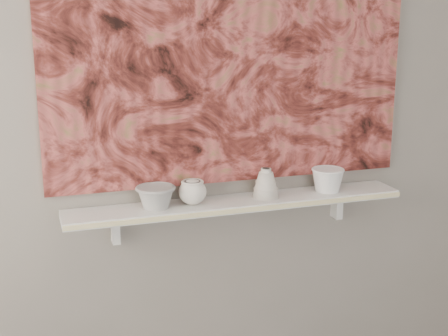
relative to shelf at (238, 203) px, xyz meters
name	(u,v)px	position (x,y,z in m)	size (l,w,h in m)	color
wall_back	(230,94)	(0.00, 0.09, 0.44)	(3.60, 3.60, 0.00)	gray
shelf	(238,203)	(0.00, 0.00, 0.00)	(1.40, 0.18, 0.03)	white
shelf_stripe	(245,210)	(0.00, -0.09, 0.00)	(1.40, 0.01, 0.02)	beige
bracket_left	(115,228)	(-0.49, 0.06, -0.07)	(0.03, 0.06, 0.12)	white
bracket_right	(337,205)	(0.49, 0.06, -0.07)	(0.03, 0.06, 0.12)	white
painting	(232,46)	(0.00, 0.08, 0.62)	(1.50, 0.03, 1.10)	maroon
house_motif	(332,118)	(0.45, 0.07, 0.32)	(0.09, 0.00, 0.08)	black
bowl_grey	(156,197)	(-0.34, 0.00, 0.06)	(0.16, 0.16, 0.09)	#9B9B98
cup_cream	(193,192)	(-0.19, 0.00, 0.07)	(0.11, 0.11, 0.10)	silver
bell_vessel	(266,183)	(0.12, 0.00, 0.08)	(0.11, 0.11, 0.12)	beige
bowl_white	(328,180)	(0.40, 0.00, 0.07)	(0.14, 0.14, 0.10)	white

